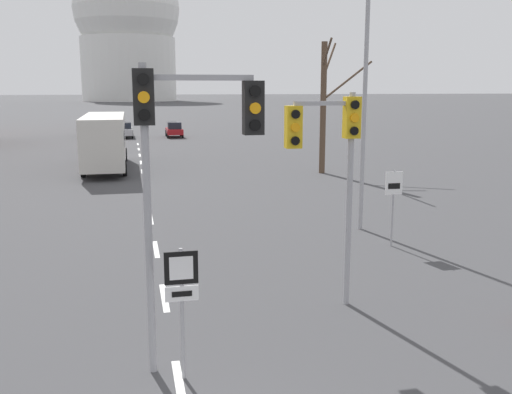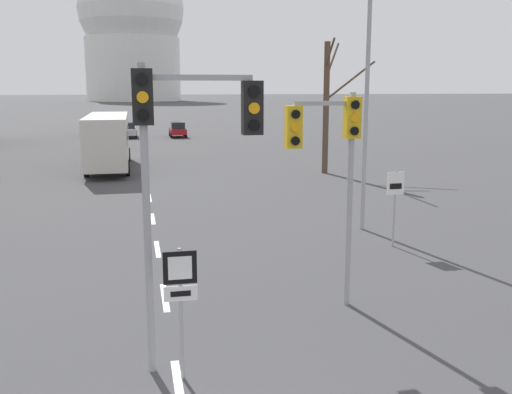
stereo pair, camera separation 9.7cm
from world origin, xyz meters
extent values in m
cube|color=silver|center=(0.00, 3.19, 0.00)|extent=(0.16, 2.00, 0.01)
cube|color=silver|center=(0.00, 7.69, 0.00)|extent=(0.16, 2.00, 0.01)
cube|color=silver|center=(0.00, 12.19, 0.00)|extent=(0.16, 2.00, 0.01)
cube|color=silver|center=(0.00, 16.69, 0.00)|extent=(0.16, 2.00, 0.01)
cube|color=silver|center=(0.00, 21.19, 0.00)|extent=(0.16, 2.00, 0.01)
cube|color=silver|center=(0.00, 25.69, 0.00)|extent=(0.16, 2.00, 0.01)
cube|color=silver|center=(0.00, 30.19, 0.00)|extent=(0.16, 2.00, 0.01)
cube|color=silver|center=(0.00, 34.69, 0.00)|extent=(0.16, 2.00, 0.01)
cube|color=silver|center=(0.00, 39.19, 0.00)|extent=(0.16, 2.00, 0.01)
cube|color=silver|center=(0.00, 43.69, 0.00)|extent=(0.16, 2.00, 0.01)
cube|color=silver|center=(0.00, 48.19, 0.00)|extent=(0.16, 2.00, 0.01)
cylinder|color=#9E9EA3|center=(-0.43, 3.89, 2.84)|extent=(0.14, 0.14, 5.68)
cube|color=black|center=(-0.43, 3.89, 5.10)|extent=(0.36, 0.28, 0.96)
cylinder|color=black|center=(-0.43, 3.72, 5.40)|extent=(0.20, 0.06, 0.20)
cylinder|color=orange|center=(-0.43, 3.72, 5.10)|extent=(0.20, 0.06, 0.20)
cylinder|color=black|center=(-0.43, 3.72, 4.80)|extent=(0.20, 0.06, 0.20)
cube|color=#9E9EA3|center=(0.53, 3.89, 5.43)|extent=(1.93, 0.10, 0.10)
cube|color=black|center=(1.50, 3.89, 4.90)|extent=(0.36, 0.28, 0.96)
cylinder|color=black|center=(1.50, 3.72, 5.20)|extent=(0.20, 0.06, 0.20)
cylinder|color=orange|center=(1.50, 3.72, 4.90)|extent=(0.20, 0.06, 0.20)
cylinder|color=black|center=(1.50, 3.72, 4.60)|extent=(0.20, 0.06, 0.20)
cylinder|color=#9E9EA3|center=(4.36, 6.31, 2.58)|extent=(0.14, 0.14, 5.15)
cube|color=gold|center=(4.36, 6.31, 4.57)|extent=(0.36, 0.28, 0.96)
cylinder|color=black|center=(4.36, 6.14, 4.87)|extent=(0.20, 0.06, 0.20)
cylinder|color=orange|center=(4.36, 6.14, 4.57)|extent=(0.20, 0.06, 0.20)
cylinder|color=black|center=(4.36, 6.14, 4.27)|extent=(0.20, 0.06, 0.20)
cube|color=#9E9EA3|center=(3.66, 6.31, 4.90)|extent=(1.41, 0.10, 0.10)
cube|color=gold|center=(2.96, 6.31, 4.37)|extent=(0.36, 0.28, 0.96)
cylinder|color=black|center=(2.96, 6.14, 4.67)|extent=(0.20, 0.06, 0.20)
cylinder|color=orange|center=(2.96, 6.14, 4.37)|extent=(0.20, 0.06, 0.20)
cylinder|color=black|center=(2.96, 6.14, 4.07)|extent=(0.20, 0.06, 0.20)
cylinder|color=#9E9EA3|center=(0.10, 3.49, 1.24)|extent=(0.07, 0.07, 2.48)
cube|color=black|center=(0.10, 3.47, 2.13)|extent=(0.60, 0.03, 0.60)
cube|color=white|center=(0.10, 3.46, 2.13)|extent=(0.42, 0.01, 0.42)
cube|color=white|center=(0.10, 3.47, 1.65)|extent=(0.60, 0.03, 0.28)
cube|color=black|center=(0.10, 3.46, 1.65)|extent=(0.36, 0.01, 0.10)
cylinder|color=#9E9EA3|center=(7.76, 10.89, 1.29)|extent=(0.07, 0.07, 2.58)
cube|color=white|center=(7.76, 10.87, 2.15)|extent=(0.60, 0.03, 0.76)
cube|color=black|center=(7.76, 10.86, 2.06)|extent=(0.42, 0.01, 0.19)
cylinder|color=#9E9EA3|center=(7.66, 13.31, 4.54)|extent=(0.16, 0.16, 9.07)
cube|color=#B7B7BC|center=(-1.31, 55.72, 0.66)|extent=(1.84, 4.44, 0.66)
cube|color=#1E232D|center=(-1.31, 55.50, 1.29)|extent=(1.56, 2.13, 0.61)
cylinder|color=black|center=(-2.18, 57.10, 0.33)|extent=(0.18, 0.65, 0.65)
cylinder|color=black|center=(-0.44, 57.10, 0.33)|extent=(0.18, 0.65, 0.65)
cylinder|color=black|center=(-2.18, 54.34, 0.33)|extent=(0.18, 0.65, 0.65)
cylinder|color=black|center=(-0.44, 54.34, 0.33)|extent=(0.18, 0.65, 0.65)
cube|color=silver|center=(-2.44, 65.04, 0.67)|extent=(1.75, 3.85, 0.69)
cube|color=#1E232D|center=(-2.44, 64.85, 1.36)|extent=(1.49, 1.85, 0.69)
cylinder|color=black|center=(-3.27, 66.24, 0.33)|extent=(0.18, 0.65, 0.65)
cylinder|color=black|center=(-1.62, 66.24, 0.33)|extent=(0.18, 0.65, 0.65)
cylinder|color=black|center=(-3.27, 63.85, 0.33)|extent=(0.18, 0.65, 0.65)
cylinder|color=black|center=(-1.62, 63.85, 0.33)|extent=(0.18, 0.65, 0.65)
cube|color=maroon|center=(3.93, 55.06, 0.64)|extent=(1.64, 3.87, 0.57)
cube|color=#1E232D|center=(3.93, 54.87, 1.27)|extent=(1.39, 1.86, 0.68)
cylinder|color=black|center=(3.16, 56.26, 0.36)|extent=(0.18, 0.71, 0.71)
cylinder|color=black|center=(4.70, 56.26, 0.36)|extent=(0.18, 0.71, 0.71)
cylinder|color=black|center=(3.16, 53.86, 0.36)|extent=(0.18, 0.71, 0.71)
cylinder|color=black|center=(4.70, 53.86, 0.36)|extent=(0.18, 0.71, 0.71)
cube|color=navy|center=(-2.63, 73.85, 0.66)|extent=(1.82, 4.43, 0.68)
cube|color=#1E232D|center=(-2.63, 73.63, 1.26)|extent=(1.55, 2.13, 0.53)
cylinder|color=black|center=(-3.50, 75.23, 0.31)|extent=(0.18, 0.63, 0.63)
cylinder|color=black|center=(-1.77, 75.23, 0.31)|extent=(0.18, 0.63, 0.63)
cylinder|color=black|center=(-3.50, 72.48, 0.31)|extent=(0.18, 0.63, 0.63)
cylinder|color=black|center=(-1.77, 72.48, 0.31)|extent=(0.18, 0.63, 0.63)
cube|color=#2D4C33|center=(-4.40, 58.29, 0.70)|extent=(1.85, 3.99, 0.73)
cube|color=#1E232D|center=(-4.40, 58.09, 1.36)|extent=(1.57, 1.92, 0.60)
cylinder|color=black|center=(-5.27, 59.53, 0.34)|extent=(0.18, 0.67, 0.67)
cylinder|color=black|center=(-3.53, 59.53, 0.34)|extent=(0.18, 0.67, 0.67)
cylinder|color=black|center=(-5.27, 57.06, 0.34)|extent=(0.18, 0.67, 0.67)
cylinder|color=black|center=(-3.53, 57.06, 0.34)|extent=(0.18, 0.67, 0.67)
cube|color=slate|center=(-3.08, 41.91, 0.62)|extent=(1.83, 4.37, 0.62)
cube|color=#1E232D|center=(-3.08, 41.69, 1.25)|extent=(1.55, 2.10, 0.64)
cylinder|color=black|center=(-3.94, 43.26, 0.31)|extent=(0.18, 0.61, 0.61)
cylinder|color=black|center=(-2.21, 43.26, 0.31)|extent=(0.18, 0.61, 0.61)
cylinder|color=black|center=(-3.94, 40.55, 0.31)|extent=(0.18, 0.61, 0.61)
cylinder|color=black|center=(-2.21, 40.55, 0.31)|extent=(0.18, 0.61, 0.61)
cube|color=beige|center=(-2.28, 31.78, 1.98)|extent=(2.50, 10.80, 3.00)
cube|color=black|center=(-2.28, 31.78, 2.35)|extent=(2.52, 10.26, 0.90)
cylinder|color=black|center=(-3.48, 35.56, 0.48)|extent=(0.26, 0.96, 0.96)
cylinder|color=black|center=(-1.08, 35.56, 0.48)|extent=(0.26, 0.96, 0.96)
cylinder|color=black|center=(-3.48, 28.54, 0.48)|extent=(0.26, 0.96, 0.96)
cylinder|color=black|center=(-1.08, 28.54, 0.48)|extent=(0.26, 0.96, 0.96)
cylinder|color=brown|center=(10.90, 27.20, 3.97)|extent=(0.36, 0.36, 7.93)
cylinder|color=brown|center=(10.67, 26.08, 7.22)|extent=(0.44, 2.33, 1.55)
cylinder|color=brown|center=(12.47, 27.29, 5.66)|extent=(3.21, 0.34, 2.39)
cylinder|color=brown|center=(11.56, 27.92, 7.07)|extent=(1.28, 1.63, 1.86)
cylinder|color=silver|center=(0.00, 219.93, 11.74)|extent=(35.21, 35.21, 23.47)
sphere|color=silver|center=(0.00, 219.93, 34.23)|extent=(39.12, 39.12, 39.12)
camera|label=1|loc=(-0.69, -6.23, 5.27)|focal=40.00mm
camera|label=2|loc=(-0.59, -6.25, 5.27)|focal=40.00mm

